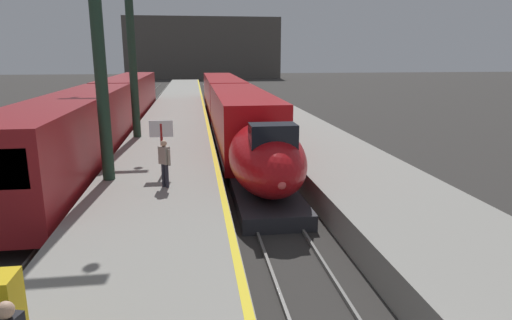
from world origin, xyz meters
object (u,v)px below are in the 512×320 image
object	(u,v)px
regional_train_adjacent	(110,109)
passenger_mid_platform	(164,160)
station_column_far	(130,28)
station_column_mid	(96,14)
highspeed_train_main	(232,108)
departure_info_board	(161,136)

from	to	relation	value
regional_train_adjacent	passenger_mid_platform	distance (m)	15.26
station_column_far	regional_train_adjacent	bearing A→B (deg)	116.22
regional_train_adjacent	passenger_mid_platform	bearing A→B (deg)	-73.34
regional_train_adjacent	station_column_mid	bearing A→B (deg)	-80.61
regional_train_adjacent	station_column_mid	distance (m)	14.34
highspeed_train_main	passenger_mid_platform	xyz separation A→B (m)	(-3.73, -15.87, 0.11)
station_column_mid	departure_info_board	xyz separation A→B (m)	(1.98, 0.51, -4.44)
station_column_mid	departure_info_board	bearing A→B (deg)	14.36
station_column_far	station_column_mid	bearing A→B (deg)	-90.00
passenger_mid_platform	departure_info_board	bearing A→B (deg)	96.22
highspeed_train_main	station_column_far	distance (m)	9.66
station_column_mid	station_column_far	bearing A→B (deg)	90.00
highspeed_train_main	station_column_mid	distance (m)	16.51
highspeed_train_main	regional_train_adjacent	xyz separation A→B (m)	(-8.10, -1.26, 0.20)
regional_train_adjacent	station_column_far	distance (m)	6.97
passenger_mid_platform	regional_train_adjacent	bearing A→B (deg)	106.66
station_column_far	departure_info_board	xyz separation A→B (m)	(1.98, -8.34, -4.46)
station_column_far	passenger_mid_platform	world-z (taller)	station_column_far
regional_train_adjacent	station_column_far	size ratio (longest dim) A/B	3.66
station_column_mid	passenger_mid_platform	bearing A→B (deg)	-30.98
passenger_mid_platform	station_column_mid	bearing A→B (deg)	149.02
passenger_mid_platform	station_column_far	bearing A→B (deg)	102.09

